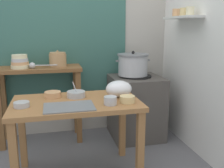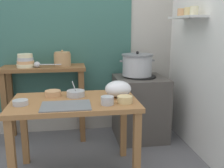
# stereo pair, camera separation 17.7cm
# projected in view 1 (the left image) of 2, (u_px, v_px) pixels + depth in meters

# --- Properties ---
(wall_back) EXTENTS (4.40, 0.12, 2.60)m
(wall_back) POSITION_uv_depth(u_px,v_px,m) (68.00, 31.00, 3.15)
(wall_back) COLOR #B2ADA3
(wall_back) RESTS_ON ground
(wall_right) EXTENTS (0.30, 3.20, 2.60)m
(wall_right) POSITION_uv_depth(u_px,v_px,m) (204.00, 32.00, 2.60)
(wall_right) COLOR white
(wall_right) RESTS_ON ground
(prep_table) EXTENTS (1.10, 0.66, 0.72)m
(prep_table) POSITION_uv_depth(u_px,v_px,m) (76.00, 113.00, 2.24)
(prep_table) COLOR #9E6B3D
(prep_table) RESTS_ON ground
(back_shelf_table) EXTENTS (0.96, 0.40, 0.90)m
(back_shelf_table) POSITION_uv_depth(u_px,v_px,m) (40.00, 86.00, 2.95)
(back_shelf_table) COLOR brown
(back_shelf_table) RESTS_ON ground
(stove_block) EXTENTS (0.60, 0.61, 0.78)m
(stove_block) POSITION_uv_depth(u_px,v_px,m) (136.00, 107.00, 3.15)
(stove_block) COLOR #4C4742
(stove_block) RESTS_ON ground
(steamer_pot) EXTENTS (0.42, 0.37, 0.29)m
(steamer_pot) POSITION_uv_depth(u_px,v_px,m) (133.00, 65.00, 3.05)
(steamer_pot) COLOR #B7BABF
(steamer_pot) RESTS_ON stove_block
(clay_pot) EXTENTS (0.20, 0.20, 0.19)m
(clay_pot) POSITION_uv_depth(u_px,v_px,m) (58.00, 60.00, 2.94)
(clay_pot) COLOR tan
(clay_pot) RESTS_ON back_shelf_table
(bowl_stack_enamel) EXTENTS (0.20, 0.20, 0.15)m
(bowl_stack_enamel) POSITION_uv_depth(u_px,v_px,m) (20.00, 62.00, 2.82)
(bowl_stack_enamel) COLOR beige
(bowl_stack_enamel) RESTS_ON back_shelf_table
(ladle) EXTENTS (0.31, 0.07, 0.07)m
(ladle) POSITION_uv_depth(u_px,v_px,m) (34.00, 65.00, 2.80)
(ladle) COLOR #B7BABF
(ladle) RESTS_ON back_shelf_table
(serving_tray) EXTENTS (0.40, 0.28, 0.01)m
(serving_tray) POSITION_uv_depth(u_px,v_px,m) (69.00, 107.00, 2.04)
(serving_tray) COLOR slate
(serving_tray) RESTS_ON prep_table
(plastic_bag) EXTENTS (0.24, 0.21, 0.15)m
(plastic_bag) POSITION_uv_depth(u_px,v_px,m) (119.00, 89.00, 2.34)
(plastic_bag) COLOR white
(plastic_bag) RESTS_ON prep_table
(prep_bowl_0) EXTENTS (0.15, 0.15, 0.05)m
(prep_bowl_0) POSITION_uv_depth(u_px,v_px,m) (53.00, 94.00, 2.32)
(prep_bowl_0) COLOR tan
(prep_bowl_0) RESTS_ON prep_table
(prep_bowl_1) EXTENTS (0.13, 0.13, 0.06)m
(prep_bowl_1) POSITION_uv_depth(u_px,v_px,m) (127.00, 99.00, 2.16)
(prep_bowl_1) COLOR #E5C684
(prep_bowl_1) RESTS_ON prep_table
(prep_bowl_2) EXTENTS (0.17, 0.17, 0.15)m
(prep_bowl_2) POSITION_uv_depth(u_px,v_px,m) (76.00, 94.00, 2.33)
(prep_bowl_2) COLOR #B7BABF
(prep_bowl_2) RESTS_ON prep_table
(prep_bowl_3) EXTENTS (0.11, 0.11, 0.07)m
(prep_bowl_3) POSITION_uv_depth(u_px,v_px,m) (110.00, 100.00, 2.10)
(prep_bowl_3) COLOR #B7BABF
(prep_bowl_3) RESTS_ON prep_table
(prep_bowl_4) EXTENTS (0.12, 0.12, 0.04)m
(prep_bowl_4) POSITION_uv_depth(u_px,v_px,m) (22.00, 104.00, 2.04)
(prep_bowl_4) COLOR #B7BABF
(prep_bowl_4) RESTS_ON prep_table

